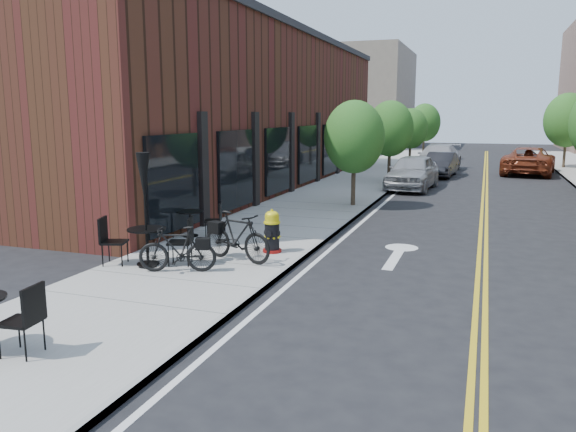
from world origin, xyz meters
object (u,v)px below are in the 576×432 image
at_px(bistro_set_b, 147,241).
at_px(bistro_set_c, 190,220).
at_px(parked_car_a, 412,172).
at_px(fire_hydrant, 272,232).
at_px(parked_car_far, 529,161).
at_px(parked_car_c, 438,158).
at_px(bicycle_left, 177,249).
at_px(patio_umbrella, 144,186).
at_px(parked_car_b, 441,165).
at_px(bicycle_right, 237,236).

xyz_separation_m(bistro_set_b, bistro_set_c, (-0.56, 2.93, -0.08)).
xyz_separation_m(bistro_set_b, parked_car_a, (3.84, 15.77, 0.15)).
height_order(fire_hydrant, parked_car_far, parked_car_far).
distance_m(bistro_set_b, parked_car_a, 16.23).
xyz_separation_m(bistro_set_c, parked_car_c, (4.82, 21.81, 0.23)).
bearing_deg(parked_car_far, bistro_set_b, 76.92).
bearing_deg(fire_hydrant, bicycle_left, -109.20).
bearing_deg(fire_hydrant, parked_car_c, 94.45).
distance_m(patio_umbrella, parked_car_b, 22.40).
relative_size(fire_hydrant, parked_car_c, 0.19).
xyz_separation_m(parked_car_a, parked_car_c, (0.42, 8.97, 0.00)).
height_order(bicycle_left, bicycle_right, bicycle_right).
bearing_deg(bicycle_right, parked_car_a, 8.27).
distance_m(bistro_set_b, parked_car_c, 25.10).
height_order(bistro_set_c, parked_car_c, parked_car_c).
bearing_deg(parked_car_far, bicycle_left, 79.07).
bearing_deg(bicycle_right, patio_umbrella, 139.89).
distance_m(bicycle_right, patio_umbrella, 2.34).
height_order(fire_hydrant, bicycle_right, bicycle_right).
bearing_deg(bicycle_left, fire_hydrant, 131.79).
bearing_deg(parked_car_far, parked_car_c, 6.79).
bearing_deg(parked_car_a, fire_hydrant, -92.35).
bearing_deg(patio_umbrella, parked_car_b, 78.27).
xyz_separation_m(fire_hydrant, parked_car_c, (2.06, 22.75, 0.19)).
xyz_separation_m(bicycle_right, parked_car_c, (2.51, 23.80, 0.12)).
bearing_deg(parked_car_b, parked_car_far, 36.09).
bearing_deg(bistro_set_c, bistro_set_b, -99.49).
relative_size(patio_umbrella, parked_car_b, 0.62).
height_order(patio_umbrella, parked_car_b, patio_umbrella).
relative_size(bistro_set_b, patio_umbrella, 0.81).
bearing_deg(bistro_set_c, patio_umbrella, -98.35).
relative_size(bistro_set_b, parked_car_far, 0.35).
distance_m(parked_car_a, parked_car_c, 8.98).
distance_m(parked_car_c, parked_car_far, 5.08).
relative_size(fire_hydrant, parked_car_a, 0.22).
bearing_deg(bicycle_left, bistro_set_c, -174.53).
height_order(bistro_set_b, patio_umbrella, patio_umbrella).
relative_size(fire_hydrant, parked_car_far, 0.18).
distance_m(bicycle_right, bistro_set_b, 1.99).
height_order(parked_car_a, parked_car_b, parked_car_a).
xyz_separation_m(parked_car_c, parked_car_far, (5.08, -0.08, -0.01)).
distance_m(bistro_set_b, parked_car_b, 22.23).
bearing_deg(parked_car_a, parked_car_b, 86.81).
height_order(bicycle_right, parked_car_far, parked_car_far).
height_order(parked_car_a, parked_car_far, parked_car_a).
distance_m(bicycle_left, parked_car_far, 26.34).
relative_size(bistro_set_b, parked_car_a, 0.43).
bearing_deg(parked_car_c, parked_car_b, -77.95).
relative_size(bicycle_right, parked_car_b, 0.47).
bearing_deg(bistro_set_b, fire_hydrant, 23.91).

